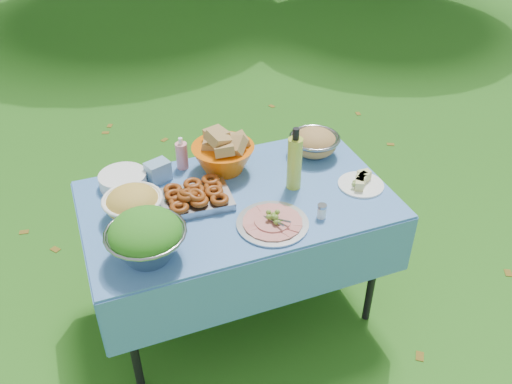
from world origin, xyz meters
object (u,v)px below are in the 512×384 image
(plate_stack, at_px, (123,180))
(charcuterie_platter, at_px, (273,218))
(bread_bowl, at_px, (223,152))
(pasta_bowl_steel, at_px, (314,142))
(oil_bottle, at_px, (295,159))
(salad_bowl, at_px, (146,237))
(picnic_table, at_px, (239,257))

(plate_stack, bearing_deg, charcuterie_platter, -43.79)
(plate_stack, distance_m, bread_bowl, 0.51)
(bread_bowl, bearing_deg, plate_stack, 175.18)
(pasta_bowl_steel, distance_m, oil_bottle, 0.35)
(bread_bowl, bearing_deg, charcuterie_platter, -82.82)
(salad_bowl, xyz_separation_m, charcuterie_platter, (0.56, 0.01, -0.07))
(picnic_table, height_order, salad_bowl, salad_bowl)
(bread_bowl, distance_m, pasta_bowl_steel, 0.50)
(pasta_bowl_steel, bearing_deg, picnic_table, -155.76)
(salad_bowl, relative_size, plate_stack, 1.42)
(salad_bowl, distance_m, plate_stack, 0.56)
(salad_bowl, height_order, pasta_bowl_steel, salad_bowl)
(charcuterie_platter, bearing_deg, oil_bottle, 48.35)
(plate_stack, distance_m, charcuterie_platter, 0.79)
(plate_stack, relative_size, bread_bowl, 0.73)
(bread_bowl, bearing_deg, picnic_table, -94.03)
(salad_bowl, bearing_deg, bread_bowl, 45.82)
(salad_bowl, bearing_deg, oil_bottle, 17.63)
(pasta_bowl_steel, distance_m, charcuterie_platter, 0.65)
(plate_stack, xyz_separation_m, pasta_bowl_steel, (1.01, -0.07, 0.04))
(salad_bowl, distance_m, charcuterie_platter, 0.57)
(bread_bowl, relative_size, oil_bottle, 0.98)
(charcuterie_platter, bearing_deg, pasta_bowl_steel, 47.49)
(plate_stack, xyz_separation_m, oil_bottle, (0.78, -0.31, 0.13))
(plate_stack, bearing_deg, pasta_bowl_steel, -3.90)
(plate_stack, height_order, pasta_bowl_steel, pasta_bowl_steel)
(charcuterie_platter, xyz_separation_m, oil_bottle, (0.21, 0.24, 0.13))
(pasta_bowl_steel, height_order, oil_bottle, oil_bottle)
(bread_bowl, relative_size, charcuterie_platter, 0.97)
(oil_bottle, bearing_deg, plate_stack, 158.21)
(salad_bowl, bearing_deg, plate_stack, 90.73)
(oil_bottle, bearing_deg, picnic_table, 178.28)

